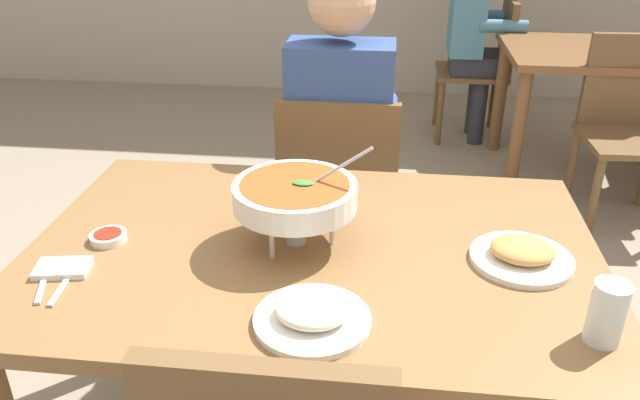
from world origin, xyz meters
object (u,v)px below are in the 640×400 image
object	(u,v)px
chair_bg_right	(629,119)
dining_table_main	(313,279)
chair_diner_main	(339,195)
curry_bowl	(295,196)
diner_main	(341,131)
chair_bg_left	(487,61)
sauce_dish	(108,237)
appetizer_plate	(522,254)
drink_glass	(606,316)
rice_plate	(312,315)
patron_bg_left	(473,24)
dining_table_far	(597,73)

from	to	relation	value
chair_bg_right	dining_table_main	bearing A→B (deg)	-127.49
chair_diner_main	curry_bowl	size ratio (longest dim) A/B	2.71
chair_diner_main	diner_main	xyz separation A→B (m)	(0.00, 0.03, 0.24)
chair_bg_left	sauce_dish	bearing A→B (deg)	-114.59
appetizer_plate	drink_glass	size ratio (longest dim) A/B	1.85
appetizer_plate	chair_bg_right	xyz separation A→B (m)	(0.83, 1.74, -0.25)
rice_plate	chair_bg_left	xyz separation A→B (m)	(0.74, 3.07, -0.25)
patron_bg_left	drink_glass	bearing A→B (deg)	-90.96
chair_bg_left	patron_bg_left	xyz separation A→B (m)	(-0.12, -0.03, 0.24)
curry_bowl	dining_table_far	world-z (taller)	curry_bowl
chair_diner_main	rice_plate	bearing A→B (deg)	-87.99
curry_bowl	drink_glass	bearing A→B (deg)	-24.78
chair_bg_left	patron_bg_left	bearing A→B (deg)	-165.17
dining_table_main	rice_plate	world-z (taller)	rice_plate
dining_table_main	rice_plate	bearing A→B (deg)	-83.03
chair_bg_right	rice_plate	bearing A→B (deg)	-122.42
dining_table_main	patron_bg_left	size ratio (longest dim) A/B	1.06
chair_diner_main	patron_bg_left	world-z (taller)	patron_bg_left
diner_main	chair_bg_right	xyz separation A→B (m)	(1.32, 0.95, -0.24)
diner_main	chair_bg_right	distance (m)	1.65
diner_main	sauce_dish	world-z (taller)	diner_main
diner_main	drink_glass	distance (m)	1.23
rice_plate	dining_table_far	world-z (taller)	rice_plate
dining_table_far	chair_bg_left	world-z (taller)	chair_bg_left
drink_glass	dining_table_far	bearing A→B (deg)	74.77
dining_table_main	curry_bowl	xyz separation A→B (m)	(-0.04, 0.01, 0.23)
appetizer_plate	chair_diner_main	bearing A→B (deg)	123.10
curry_bowl	appetizer_plate	distance (m)	0.55
dining_table_main	sauce_dish	distance (m)	0.52
appetizer_plate	chair_bg_left	xyz separation A→B (m)	(0.28, 2.79, -0.25)
rice_plate	sauce_dish	bearing A→B (deg)	154.10
appetizer_plate	chair_bg_right	distance (m)	1.94
appetizer_plate	sauce_dish	xyz separation A→B (m)	(-1.01, -0.02, -0.01)
rice_plate	dining_table_far	bearing A→B (deg)	63.55
chair_diner_main	curry_bowl	bearing A→B (deg)	-93.43
chair_diner_main	patron_bg_left	size ratio (longest dim) A/B	0.69
patron_bg_left	chair_diner_main	bearing A→B (deg)	-108.19
diner_main	patron_bg_left	size ratio (longest dim) A/B	1.00
dining_table_far	appetizer_plate	bearing A→B (deg)	-109.50
dining_table_main	chair_bg_left	xyz separation A→B (m)	(0.77, 2.77, -0.13)
appetizer_plate	chair_bg_left	distance (m)	2.81
chair_diner_main	dining_table_far	xyz separation A→B (m)	(1.28, 1.45, 0.10)
sauce_dish	chair_bg_right	distance (m)	2.56
chair_diner_main	chair_bg_right	bearing A→B (deg)	36.49
curry_bowl	chair_bg_left	world-z (taller)	curry_bowl
diner_main	curry_bowl	world-z (taller)	diner_main
chair_diner_main	patron_bg_left	distance (m)	2.11
curry_bowl	rice_plate	distance (m)	0.34
diner_main	sauce_dish	xyz separation A→B (m)	(-0.51, -0.82, 0.01)
dining_table_far	patron_bg_left	world-z (taller)	patron_bg_left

